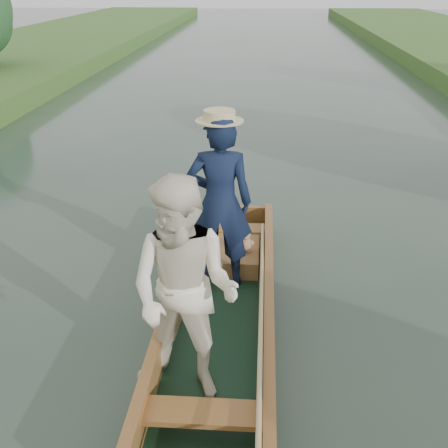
{
  "coord_description": "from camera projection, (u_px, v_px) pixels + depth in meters",
  "views": [
    {
      "loc": [
        0.4,
        -5.0,
        3.46
      ],
      "look_at": [
        0.0,
        0.6,
        0.95
      ],
      "focal_mm": 45.0,
      "sensor_mm": 36.0,
      "label": 1
    }
  ],
  "objects": [
    {
      "name": "ground",
      "position": [
        220.0,
        328.0,
        5.99
      ],
      "size": [
        120.0,
        120.0,
        0.0
      ],
      "primitive_type": "plane",
      "color": "#283D30",
      "rests_on": "ground"
    },
    {
      "name": "punt",
      "position": [
        207.0,
        271.0,
        5.49
      ],
      "size": [
        1.33,
        5.1,
        2.13
      ],
      "color": "black",
      "rests_on": "ground"
    },
    {
      "name": "trees_far",
      "position": [
        206.0,
        25.0,
        11.74
      ],
      "size": [
        22.93,
        15.49,
        4.64
      ],
      "color": "#47331E",
      "rests_on": "ground"
    }
  ]
}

